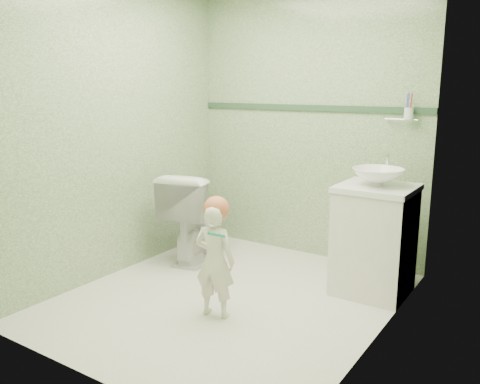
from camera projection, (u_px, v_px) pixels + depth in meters
The scene contains 12 objects.
ground at pixel (229, 298), 3.69m from camera, with size 2.50×2.50×0.00m, color white.
room_shell at pixel (228, 136), 3.44m from camera, with size 2.50×2.54×2.40m.
trim_stripe at pixel (308, 108), 4.42m from camera, with size 2.20×0.02×0.05m, color #2D4A32.
vanity at pixel (374, 242), 3.73m from camera, with size 0.52×0.50×0.80m, color white.
counter at pixel (377, 188), 3.64m from camera, with size 0.54×0.52×0.04m, color white.
basin at pixel (378, 177), 3.62m from camera, with size 0.37×0.37×0.13m, color white.
faucet at pixel (386, 163), 3.76m from camera, with size 0.03×0.13×0.18m.
cup_holder at pixel (408, 113), 3.89m from camera, with size 0.26×0.07×0.21m.
toilet at pixel (198, 215), 4.48m from camera, with size 0.45×0.79×0.80m, color white.
toddler at pixel (215, 261), 3.34m from camera, with size 0.28×0.19×0.78m, color beige.
hair_cap at pixel (216, 209), 3.29m from camera, with size 0.17×0.17×0.17m, color #C76541.
teal_toothbrush at pixel (216, 234), 3.15m from camera, with size 0.11×0.14×0.08m.
Camera 1 is at (1.97, -2.83, 1.55)m, focal length 37.30 mm.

